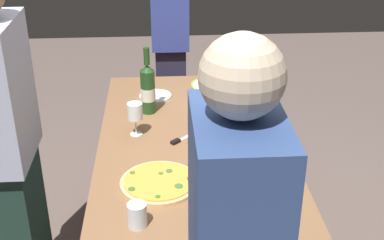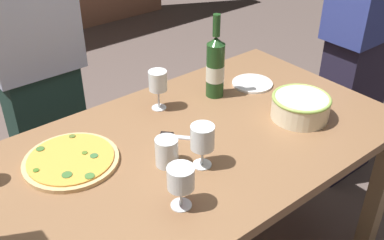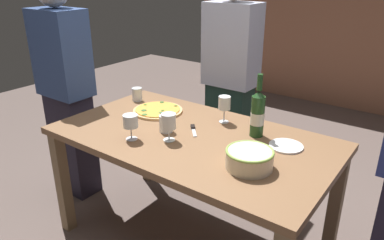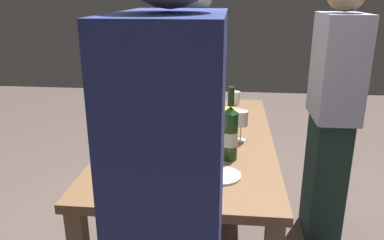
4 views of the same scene
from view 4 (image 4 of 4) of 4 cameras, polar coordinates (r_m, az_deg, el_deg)
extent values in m
cube|color=brown|center=(2.19, 0.00, -2.82)|extent=(1.60, 0.90, 0.04)
cube|color=olive|center=(3.07, -5.96, -4.02)|extent=(0.07, 0.07, 0.71)
cube|color=olive|center=(3.01, 8.97, -4.58)|extent=(0.07, 0.07, 0.71)
cylinder|color=#E1B275|center=(2.55, 4.57, 0.91)|extent=(0.33, 0.33, 0.02)
cylinder|color=gold|center=(2.54, 4.57, 1.14)|extent=(0.30, 0.30, 0.01)
cylinder|color=#3E6E32|center=(2.59, 2.87, 1.62)|extent=(0.03, 0.03, 0.00)
cylinder|color=#3C7039|center=(2.48, 3.55, 0.80)|extent=(0.03, 0.03, 0.00)
cylinder|color=#3D6A2D|center=(2.60, 7.08, 1.54)|extent=(0.03, 0.03, 0.00)
cylinder|color=#4E7226|center=(2.50, 4.39, 0.89)|extent=(0.02, 0.02, 0.00)
cylinder|color=#457734|center=(2.55, 1.64, 1.30)|extent=(0.03, 0.03, 0.00)
cylinder|color=#427022|center=(2.66, 4.79, 1.99)|extent=(0.02, 0.02, 0.00)
cylinder|color=#516928|center=(2.48, 7.16, 0.72)|extent=(0.02, 0.02, 0.00)
cylinder|color=beige|center=(1.78, -5.87, -5.80)|extent=(0.23, 0.23, 0.09)
torus|color=#97BB53|center=(1.76, -5.91, -4.57)|extent=(0.23, 0.23, 0.01)
cylinder|color=#1F461E|center=(1.85, 5.64, -2.41)|extent=(0.08, 0.08, 0.24)
cone|color=#1F461E|center=(1.81, 5.77, 1.47)|extent=(0.08, 0.08, 0.03)
cylinder|color=#1F461E|center=(1.79, 5.84, 3.52)|extent=(0.03, 0.03, 0.09)
cylinder|color=silver|center=(1.85, 5.63, -2.75)|extent=(0.08, 0.08, 0.07)
cylinder|color=white|center=(2.44, -5.14, -0.07)|extent=(0.07, 0.07, 0.00)
cylinder|color=white|center=(2.42, -5.17, 0.76)|extent=(0.01, 0.01, 0.07)
cylinder|color=white|center=(2.40, -5.21, 2.36)|extent=(0.08, 0.08, 0.07)
cylinder|color=maroon|center=(2.41, -5.20, 1.84)|extent=(0.07, 0.07, 0.03)
cylinder|color=white|center=(2.13, 7.20, -2.95)|extent=(0.06, 0.06, 0.00)
cylinder|color=white|center=(2.11, 7.25, -1.86)|extent=(0.01, 0.01, 0.08)
cylinder|color=white|center=(2.08, 7.34, 0.26)|extent=(0.07, 0.07, 0.08)
cylinder|color=maroon|center=(2.09, 7.30, -0.48)|extent=(0.06, 0.06, 0.02)
cylinder|color=white|center=(2.25, -3.15, -1.60)|extent=(0.07, 0.07, 0.00)
cylinder|color=white|center=(2.24, -3.17, -0.72)|extent=(0.01, 0.01, 0.07)
cylinder|color=white|center=(2.21, -3.20, 1.15)|extent=(0.08, 0.08, 0.08)
cylinder|color=white|center=(2.31, -0.87, 0.22)|extent=(0.08, 0.08, 0.10)
cylinder|color=white|center=(2.79, 6.42, 3.29)|extent=(0.07, 0.07, 0.09)
cylinder|color=white|center=(1.71, 4.25, -8.22)|extent=(0.18, 0.18, 0.01)
cube|color=silver|center=(2.18, 0.77, -2.22)|extent=(0.09, 0.10, 0.01)
cube|color=black|center=(2.22, 2.26, -1.71)|extent=(0.05, 0.05, 0.02)
cube|color=#313E8F|center=(0.92, -2.88, -4.35)|extent=(0.44, 0.24, 0.64)
cube|color=#262232|center=(3.32, 1.05, -1.34)|extent=(0.32, 0.20, 0.79)
cube|color=#324B82|center=(3.15, 1.13, 10.62)|extent=(0.38, 0.24, 0.60)
cube|color=#1C342C|center=(2.60, 19.09, -8.10)|extent=(0.33, 0.20, 0.81)
cube|color=silver|center=(2.38, 20.87, 7.33)|extent=(0.39, 0.24, 0.61)
camera|label=1|loc=(4.30, 5.47, 24.41)|focal=49.16mm
camera|label=2|loc=(3.16, -19.16, 20.84)|focal=42.31mm
camera|label=3|loc=(1.96, -59.17, 12.94)|focal=34.28mm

